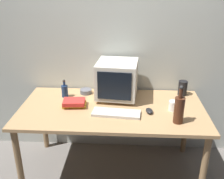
% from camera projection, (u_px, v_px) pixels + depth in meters
% --- Properties ---
extents(ground_plane, '(6.00, 6.00, 0.00)m').
position_uv_depth(ground_plane, '(112.00, 170.00, 2.71)').
color(ground_plane, slate).
extents(back_wall, '(4.00, 0.08, 2.50)m').
position_uv_depth(back_wall, '(115.00, 40.00, 2.66)').
color(back_wall, beige).
rests_on(back_wall, ground).
extents(desk, '(1.70, 0.86, 0.73)m').
position_uv_depth(desk, '(112.00, 115.00, 2.45)').
color(desk, tan).
rests_on(desk, ground).
extents(crt_monitor, '(0.41, 0.42, 0.37)m').
position_uv_depth(crt_monitor, '(117.00, 79.00, 2.54)').
color(crt_monitor, beige).
rests_on(crt_monitor, desk).
extents(keyboard, '(0.43, 0.19, 0.02)m').
position_uv_depth(keyboard, '(116.00, 113.00, 2.29)').
color(keyboard, beige).
rests_on(keyboard, desk).
extents(computer_mouse, '(0.08, 0.11, 0.04)m').
position_uv_depth(computer_mouse, '(149.00, 111.00, 2.32)').
color(computer_mouse, black).
rests_on(computer_mouse, desk).
extents(bottle_tall, '(0.08, 0.08, 0.33)m').
position_uv_depth(bottle_tall, '(179.00, 109.00, 2.12)').
color(bottle_tall, '#472314').
rests_on(bottle_tall, desk).
extents(bottle_short, '(0.06, 0.06, 0.18)m').
position_uv_depth(bottle_short, '(65.00, 90.00, 2.61)').
color(bottle_short, navy).
rests_on(bottle_short, desk).
extents(book_stack, '(0.23, 0.16, 0.06)m').
position_uv_depth(book_stack, '(74.00, 103.00, 2.43)').
color(book_stack, gold).
rests_on(book_stack, desk).
extents(mug, '(0.12, 0.08, 0.09)m').
position_uv_depth(mug, '(173.00, 106.00, 2.35)').
color(mug, white).
rests_on(mug, desk).
extents(cd_spindle, '(0.12, 0.12, 0.04)m').
position_uv_depth(cd_spindle, '(86.00, 91.00, 2.70)').
color(cd_spindle, '#595B66').
rests_on(cd_spindle, desk).
extents(metal_canister, '(0.09, 0.09, 0.15)m').
position_uv_depth(metal_canister, '(183.00, 88.00, 2.65)').
color(metal_canister, black).
rests_on(metal_canister, desk).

